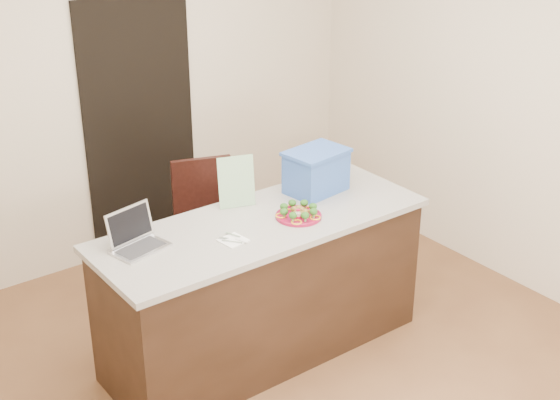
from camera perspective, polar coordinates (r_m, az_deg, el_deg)
ground at (r=4.95m, az=0.51°, el=-12.18°), size 4.00×4.00×0.00m
room_shell at (r=4.19m, az=0.59°, el=5.86°), size 4.00×4.00×4.00m
doorway at (r=6.04m, az=-10.20°, el=5.23°), size 0.90×0.02×2.00m
island at (r=4.86m, az=-1.27°, el=-6.40°), size 2.06×0.76×0.92m
plate at (r=4.68m, az=1.36°, el=-1.15°), size 0.28×0.28×0.02m
meatballs at (r=4.67m, az=1.43°, el=-0.86°), size 0.11×0.11×0.04m
broccoli at (r=4.66m, az=1.37°, el=-0.67°), size 0.23×0.23×0.04m
pepper_rings at (r=4.68m, az=1.37°, el=-1.05°), size 0.27×0.27×0.01m
napkin at (r=4.42m, az=-3.45°, el=-2.96°), size 0.16×0.16×0.01m
fork at (r=4.41m, az=-3.73°, el=-2.92°), size 0.08×0.14×0.00m
knife at (r=4.42m, az=-3.02°, el=-2.85°), size 0.05×0.18×0.01m
yogurt_bottle at (r=4.63m, az=1.33°, el=-1.17°), size 0.03×0.03×0.07m
laptop at (r=4.41m, az=-10.56°, el=-2.66°), size 0.34×0.30×0.21m
leaflet at (r=4.77m, az=-3.21°, el=1.34°), size 0.23×0.12×0.32m
blue_box at (r=4.99m, az=2.66°, el=2.14°), size 0.42×0.33×0.28m
chair at (r=5.56m, az=-5.09°, el=-1.26°), size 0.54×0.55×0.96m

